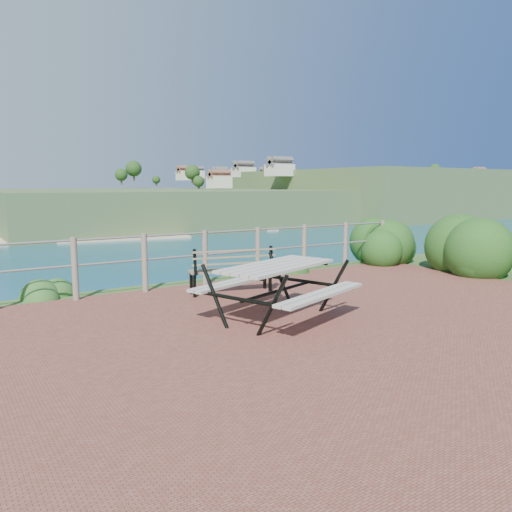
{
  "coord_description": "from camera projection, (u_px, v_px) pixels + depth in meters",
  "views": [
    {
      "loc": [
        -4.12,
        -4.71,
        1.83
      ],
      "look_at": [
        -0.0,
        1.64,
        0.75
      ],
      "focal_mm": 35.0,
      "sensor_mm": 36.0,
      "label": 1
    }
  ],
  "objects": [
    {
      "name": "ground",
      "position": [
        326.0,
        329.0,
        6.39
      ],
      "size": [
        10.0,
        7.0,
        0.12
      ],
      "primitive_type": "cube",
      "color": "brown",
      "rests_on": "ground"
    },
    {
      "name": "safety_railing",
      "position": [
        205.0,
        254.0,
        9.09
      ],
      "size": [
        9.4,
        0.1,
        1.0
      ],
      "color": "#6B5B4C",
      "rests_on": "ground"
    },
    {
      "name": "distant_bay",
      "position": [
        323.0,
        191.0,
        268.12
      ],
      "size": [
        290.0,
        232.36,
        24.0
      ],
      "color": "#3F5D2E",
      "rests_on": "ground"
    },
    {
      "name": "picnic_table",
      "position": [
        277.0,
        286.0,
        6.73
      ],
      "size": [
        1.92,
        1.48,
        0.75
      ],
      "rotation": [
        0.0,
        0.0,
        0.34
      ],
      "color": "#A29B91",
      "rests_on": "ground"
    },
    {
      "name": "park_bench",
      "position": [
        231.0,
        263.0,
        8.38
      ],
      "size": [
        1.46,
        0.68,
        0.8
      ],
      "rotation": [
        0.0,
        0.0,
        -0.24
      ],
      "color": "brown",
      "rests_on": "ground"
    },
    {
      "name": "shrub_right_front",
      "position": [
        468.0,
        273.0,
        10.42
      ],
      "size": [
        1.42,
        1.42,
        2.02
      ],
      "primitive_type": "ellipsoid",
      "color": "#194415",
      "rests_on": "ground"
    },
    {
      "name": "shrub_right_edge",
      "position": [
        380.0,
        262.0,
        11.93
      ],
      "size": [
        1.23,
        1.23,
        1.75
      ],
      "primitive_type": "ellipsoid",
      "color": "#194415",
      "rests_on": "ground"
    },
    {
      "name": "shrub_lip_west",
      "position": [
        46.0,
        297.0,
        8.18
      ],
      "size": [
        0.7,
        0.7,
        0.42
      ],
      "primitive_type": "ellipsoid",
      "color": "#2B5620",
      "rests_on": "ground"
    },
    {
      "name": "shrub_lip_east",
      "position": [
        290.0,
        271.0,
        10.64
      ],
      "size": [
        0.76,
        0.76,
        0.49
      ],
      "primitive_type": "ellipsoid",
      "color": "#194415",
      "rests_on": "ground"
    }
  ]
}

